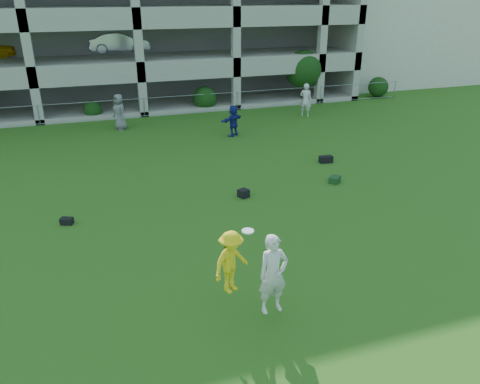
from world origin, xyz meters
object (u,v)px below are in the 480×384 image
object	(u,v)px
stucco_building	(388,17)
frisbee_contest	(248,267)
bystander_d	(233,121)
parking_garage	(121,8)
bystander_e	(306,100)
crate_d	(243,193)
bystander_c	(119,112)

from	to	relation	value
stucco_building	frisbee_contest	xyz separation A→B (m)	(-23.31, -28.99, -3.69)
stucco_building	bystander_d	bearing A→B (deg)	-142.59
frisbee_contest	parking_garage	xyz separation A→B (m)	(0.29, 28.69, 4.71)
parking_garage	bystander_e	bearing A→B (deg)	-50.99
frisbee_contest	crate_d	bearing A→B (deg)	71.89
bystander_d	crate_d	xyz separation A→B (m)	(-2.11, -7.84, -0.68)
crate_d	parking_garage	world-z (taller)	parking_garage
bystander_e	frisbee_contest	world-z (taller)	frisbee_contest
stucco_building	crate_d	size ratio (longest dim) A/B	45.71
bystander_c	bystander_e	world-z (taller)	bystander_e
parking_garage	stucco_building	bearing A→B (deg)	0.75
bystander_d	parking_garage	bearing A→B (deg)	-106.67
stucco_building	bystander_e	world-z (taller)	stucco_building
stucco_building	parking_garage	world-z (taller)	parking_garage
bystander_c	bystander_e	size ratio (longest dim) A/B	0.97
bystander_c	parking_garage	distance (m)	12.24
bystander_c	crate_d	distance (m)	11.65
frisbee_contest	bystander_c	bearing A→B (deg)	94.34
stucco_building	parking_garage	distance (m)	23.04
crate_d	frisbee_contest	distance (m)	7.01
bystander_d	frisbee_contest	world-z (taller)	frisbee_contest
stucco_building	bystander_e	bearing A→B (deg)	-138.58
bystander_d	bystander_e	xyz separation A→B (m)	(5.49, 2.61, 0.19)
bystander_d	bystander_e	bearing A→B (deg)	173.21
bystander_c	bystander_d	distance (m)	6.47
crate_d	frisbee_contest	xyz separation A→B (m)	(-2.15, -6.57, 1.16)
frisbee_contest	parking_garage	distance (m)	29.08
bystander_c	bystander_d	world-z (taller)	bystander_c
bystander_e	stucco_building	bearing A→B (deg)	-97.06
stucco_building	bystander_d	distance (m)	24.35
stucco_building	frisbee_contest	distance (m)	37.39
bystander_c	bystander_d	bearing A→B (deg)	33.91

